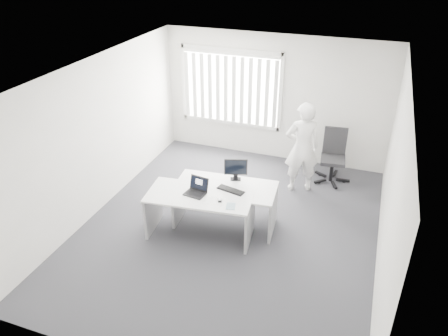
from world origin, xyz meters
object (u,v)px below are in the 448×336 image
(desk_near, at_px, (200,206))
(person, at_px, (302,148))
(desk_far, at_px, (225,197))
(monitor, at_px, (236,169))
(laptop, at_px, (195,188))
(office_chair, at_px, (332,165))

(desk_near, xyz_separation_m, person, (1.30, 2.07, 0.35))
(desk_far, relative_size, monitor, 4.49)
(desk_near, height_order, laptop, laptop)
(desk_near, relative_size, person, 0.99)
(desk_far, xyz_separation_m, monitor, (0.09, 0.28, 0.42))
(desk_near, relative_size, office_chair, 1.63)
(person, bearing_deg, desk_far, 36.81)
(desk_near, distance_m, office_chair, 3.26)
(desk_near, height_order, office_chair, office_chair)
(desk_far, height_order, laptop, laptop)
(desk_near, bearing_deg, monitor, 53.40)
(office_chair, height_order, laptop, office_chair)
(person, xyz_separation_m, monitor, (-0.90, -1.38, 0.07))
(laptop, distance_m, monitor, 0.86)
(desk_far, relative_size, office_chair, 1.61)
(desk_near, height_order, person, person)
(desk_near, bearing_deg, laptop, -172.14)
(laptop, bearing_deg, person, 64.92)
(person, distance_m, monitor, 1.65)
(desk_near, xyz_separation_m, office_chair, (1.87, 2.66, -0.23))
(desk_far, bearing_deg, person, 53.92)
(desk_far, bearing_deg, desk_near, -131.78)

